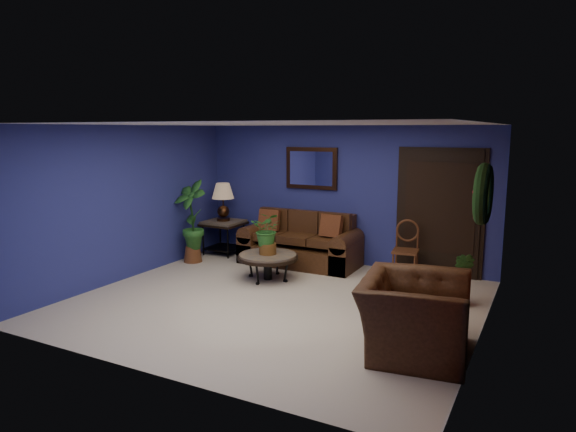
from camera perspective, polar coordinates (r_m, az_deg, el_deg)
The scene contains 18 objects.
floor at distance 7.43m, azimuth -1.36°, elevation -9.50°, with size 5.50×5.50×0.00m, color beige.
wall_back at distance 9.36m, azimuth 6.03°, elevation 2.31°, with size 5.50×0.04×2.50m, color navy.
wall_left at distance 8.77m, azimuth -17.34°, elevation 1.43°, with size 0.04×5.00×2.50m, color navy.
wall_right_brick at distance 6.29m, azimuth 21.13°, elevation -1.87°, with size 0.04×5.00×2.50m, color maroon.
ceiling at distance 7.02m, azimuth -1.44°, elevation 10.17°, with size 5.50×5.00×0.02m, color white.
crown_molding at distance 6.18m, azimuth 21.52°, elevation 8.95°, with size 0.03×5.00×0.14m, color white.
wall_mirror at distance 9.51m, azimuth 2.61°, elevation 5.32°, with size 1.02×0.06×0.77m, color #3E2211.
closet_door at distance 8.88m, azimuth 16.49°, elevation 0.26°, with size 1.44×0.06×2.18m, color black.
wreath at distance 6.27m, azimuth 20.89°, elevation 2.29°, with size 0.72×0.72×0.16m, color black.
sofa at distance 9.39m, azimuth 1.52°, elevation -3.42°, with size 2.14×0.92×0.96m.
coffee_table at distance 8.40m, azimuth -2.26°, elevation -4.63°, with size 0.99×0.99×0.42m.
end_table at distance 10.16m, azimuth -7.16°, elevation -1.37°, with size 0.73×0.73×0.66m.
table_lamp at distance 10.06m, azimuth -7.23°, elevation 2.07°, with size 0.43×0.43×0.71m.
side_chair at distance 8.73m, azimuth 13.00°, elevation -3.16°, with size 0.46×0.46×0.95m.
armchair at distance 5.88m, azimuth 13.85°, elevation -10.69°, with size 1.29×1.13×0.84m, color #4B2815.
coffee_plant at distance 8.30m, azimuth -2.28°, elevation -1.71°, with size 0.59×0.54×0.69m.
floor_plant at distance 7.59m, azimuth 18.68°, elevation -6.57°, with size 0.37×0.31×0.75m.
tall_plant at distance 9.56m, azimuth -10.64°, elevation -0.21°, with size 0.76×0.61×1.52m.
Camera 1 is at (3.39, -6.14, 2.43)m, focal length 32.00 mm.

